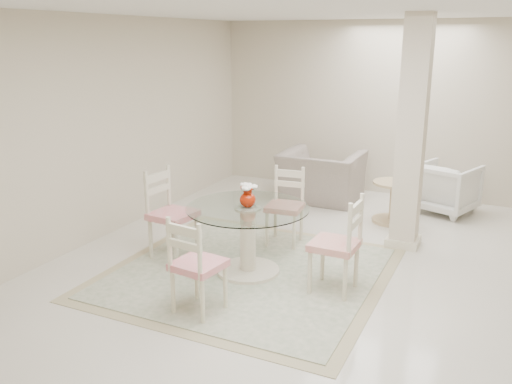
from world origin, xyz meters
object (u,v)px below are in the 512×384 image
at_px(dining_table, 248,240).
at_px(dining_chair_north, 286,200).
at_px(dining_chair_east, 342,238).
at_px(armchair_white, 446,188).
at_px(recliner_taupe, 321,176).
at_px(column, 412,135).
at_px(dining_chair_south, 194,259).
at_px(side_table, 392,203).
at_px(red_vase, 248,196).
at_px(dining_chair_west, 168,207).

height_order(dining_table, dining_chair_north, dining_chair_north).
bearing_deg(dining_table, dining_chair_north, 88.93).
relative_size(dining_chair_east, armchair_white, 1.39).
distance_m(dining_table, recliner_taupe, 2.90).
xyz_separation_m(column, recliner_taupe, (-1.52, 1.35, -0.97)).
bearing_deg(column, recliner_taupe, 138.29).
bearing_deg(dining_chair_south, side_table, -100.16).
relative_size(red_vase, recliner_taupe, 0.22).
height_order(recliner_taupe, armchair_white, recliner_taupe).
xyz_separation_m(recliner_taupe, side_table, (1.20, -0.55, -0.12)).
bearing_deg(side_table, column, -68.66).
bearing_deg(side_table, dining_chair_west, -131.65).
bearing_deg(recliner_taupe, dining_chair_south, 92.88).
bearing_deg(recliner_taupe, armchair_white, -172.01).
bearing_deg(side_table, dining_chair_east, -90.27).
bearing_deg(dining_chair_north, dining_chair_east, -52.26).
xyz_separation_m(column, dining_chair_east, (-0.32, -1.57, -0.78)).
height_order(dining_chair_north, dining_chair_south, dining_chair_south).
bearing_deg(column, red_vase, -130.96).
bearing_deg(column, armchair_white, 79.79).
bearing_deg(red_vase, column, 49.04).
bearing_deg(dining_table, dining_chair_south, -91.96).
distance_m(dining_chair_west, armchair_white, 4.08).
relative_size(dining_chair_north, recliner_taupe, 0.88).
distance_m(dining_chair_north, dining_chair_west, 1.43).
bearing_deg(dining_chair_south, dining_chair_west, -39.31).
bearing_deg(recliner_taupe, dining_chair_west, 74.33).
bearing_deg(dining_chair_west, red_vase, -85.63).
bearing_deg(red_vase, recliner_taupe, 93.43).
xyz_separation_m(red_vase, dining_chair_west, (-1.02, 0.03, -0.27)).
relative_size(red_vase, dining_chair_north, 0.25).
bearing_deg(dining_chair_north, recliner_taupe, 89.76).
bearing_deg(recliner_taupe, dining_chair_east, 113.05).
relative_size(red_vase, dining_chair_east, 0.23).
xyz_separation_m(dining_chair_north, dining_chair_south, (-0.05, -2.03, 0.00)).
bearing_deg(dining_chair_east, recliner_taupe, -156.15).
height_order(column, armchair_white, column).
bearing_deg(dining_chair_north, dining_chair_south, -97.58).
bearing_deg(dining_table, side_table, 66.24).
bearing_deg(red_vase, dining_chair_south, -92.01).
xyz_separation_m(dining_table, dining_chair_east, (1.02, -0.03, 0.20)).
height_order(dining_table, dining_chair_east, dining_chair_east).
bearing_deg(dining_chair_north, red_vase, -97.09).
bearing_deg(column, dining_chair_west, -147.42).
bearing_deg(side_table, dining_chair_south, -107.61).
xyz_separation_m(recliner_taupe, armchair_white, (1.80, 0.23, -0.02)).
bearing_deg(dining_chair_south, recliner_taupe, -80.53).
relative_size(dining_chair_east, side_table, 1.92).
relative_size(column, dining_chair_south, 2.62).
xyz_separation_m(red_vase, dining_chair_east, (1.02, -0.03, -0.29)).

